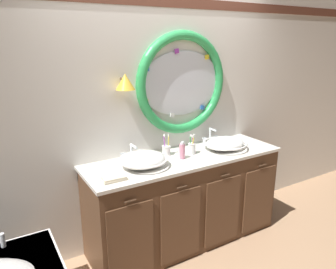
{
  "coord_description": "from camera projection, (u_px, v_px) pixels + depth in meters",
  "views": [
    {
      "loc": [
        -1.54,
        -2.14,
        1.99
      ],
      "look_at": [
        -0.11,
        0.25,
        1.17
      ],
      "focal_mm": 34.35,
      "sensor_mm": 36.0,
      "label": 1
    }
  ],
  "objects": [
    {
      "name": "faucet_set_right",
      "position": [
        210.0,
        137.0,
        3.46
      ],
      "size": [
        0.2,
        0.12,
        0.17
      ],
      "color": "silver",
      "rests_on": "vanity_counter"
    },
    {
      "name": "vanity_counter",
      "position": [
        185.0,
        199.0,
        3.21
      ],
      "size": [
        1.97,
        0.63,
        0.92
      ],
      "color": "brown",
      "rests_on": "ground_plane"
    },
    {
      "name": "back_wall_assembly",
      "position": [
        161.0,
        109.0,
        3.2
      ],
      "size": [
        6.4,
        0.26,
        2.6
      ],
      "color": "silver",
      "rests_on": "ground_plane"
    },
    {
      "name": "sink_basin_left",
      "position": [
        143.0,
        160.0,
        2.81
      ],
      "size": [
        0.43,
        0.43,
        0.13
      ],
      "color": "white",
      "rests_on": "vanity_counter"
    },
    {
      "name": "faucet_set_left",
      "position": [
        132.0,
        153.0,
        3.0
      ],
      "size": [
        0.23,
        0.14,
        0.15
      ],
      "color": "silver",
      "rests_on": "vanity_counter"
    },
    {
      "name": "toothbrush_holder_left",
      "position": [
        166.0,
        150.0,
        3.1
      ],
      "size": [
        0.09,
        0.09,
        0.22
      ],
      "color": "white",
      "rests_on": "vanity_counter"
    },
    {
      "name": "sink_basin_right",
      "position": [
        225.0,
        143.0,
        3.27
      ],
      "size": [
        0.45,
        0.45,
        0.12
      ],
      "color": "white",
      "rests_on": "vanity_counter"
    },
    {
      "name": "toothbrush_holder_right",
      "position": [
        192.0,
        148.0,
        3.13
      ],
      "size": [
        0.08,
        0.08,
        0.2
      ],
      "color": "white",
      "rests_on": "vanity_counter"
    },
    {
      "name": "ground_plane",
      "position": [
        191.0,
        256.0,
        3.08
      ],
      "size": [
        14.0,
        14.0,
        0.0
      ],
      "primitive_type": "plane",
      "color": "tan"
    },
    {
      "name": "folded_hand_towel",
      "position": [
        114.0,
        179.0,
        2.55
      ],
      "size": [
        0.2,
        0.11,
        0.03
      ],
      "color": "beige",
      "rests_on": "vanity_counter"
    },
    {
      "name": "soap_dispenser",
      "position": [
        182.0,
        151.0,
        3.0
      ],
      "size": [
        0.06,
        0.06,
        0.17
      ],
      "color": "pink",
      "rests_on": "vanity_counter"
    }
  ]
}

